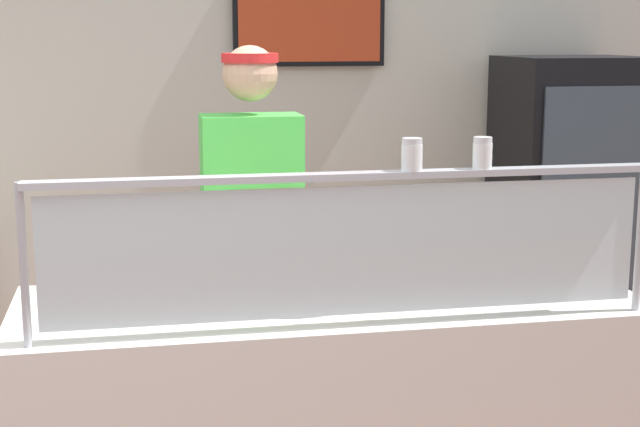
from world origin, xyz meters
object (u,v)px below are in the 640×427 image
pepper_flake_shaker (482,155)px  pizza_server (295,288)px  parmesan_shaker (412,157)px  worker_figure (254,242)px  drink_fridge (567,217)px  pizza_tray (290,293)px

pepper_flake_shaker → pizza_server: bearing=147.6°
parmesan_shaker → worker_figure: (-0.35, 0.95, -0.45)m
drink_fridge → pepper_flake_shaker: bearing=-122.3°
pizza_tray → parmesan_shaker: (0.30, -0.34, 0.49)m
pizza_tray → pepper_flake_shaker: size_ratio=4.95×
pizza_tray → pepper_flake_shaker: bearing=-33.3°
pizza_server → pepper_flake_shaker: bearing=-46.9°
pizza_tray → pizza_server: bearing=-56.1°
pizza_tray → drink_fridge: bearing=42.7°
pepper_flake_shaker → drink_fridge: drink_fridge is taller
parmesan_shaker → drink_fridge: drink_fridge is taller
pizza_tray → worker_figure: bearing=93.8°
pizza_tray → parmesan_shaker: bearing=-48.2°
pizza_tray → parmesan_shaker: size_ratio=4.88×
worker_figure → drink_fridge: size_ratio=1.04×
parmesan_shaker → pizza_server: bearing=132.2°
parmesan_shaker → drink_fridge: bearing=53.5°
pizza_server → parmesan_shaker: size_ratio=2.94×
parmesan_shaker → pepper_flake_shaker: size_ratio=1.01×
parmesan_shaker → pepper_flake_shaker: bearing=-0.0°
parmesan_shaker → drink_fridge: (1.46, 1.97, -0.61)m
pepper_flake_shaker → worker_figure: 1.19m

